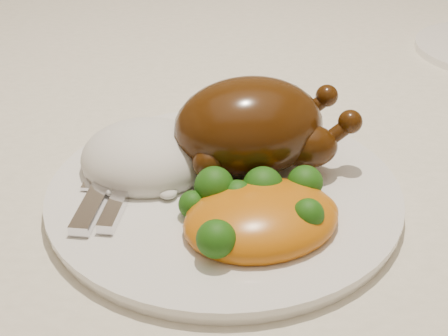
{
  "coord_description": "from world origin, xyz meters",
  "views": [
    {
      "loc": [
        -0.06,
        -0.64,
        1.09
      ],
      "look_at": [
        -0.06,
        -0.18,
        0.8
      ],
      "focal_mm": 50.0,
      "sensor_mm": 36.0,
      "label": 1
    }
  ],
  "objects": [
    {
      "name": "cutlery",
      "position": [
        -0.16,
        -0.18,
        0.79
      ],
      "size": [
        0.05,
        0.19,
        0.01
      ],
      "rotation": [
        0.0,
        0.0,
        -0.14
      ],
      "color": "silver",
      "rests_on": "dinner_plate"
    },
    {
      "name": "mac_and_cheese",
      "position": [
        -0.02,
        -0.23,
        0.79
      ],
      "size": [
        0.15,
        0.14,
        0.05
      ],
      "rotation": [
        0.0,
        0.0,
        0.34
      ],
      "color": "orange",
      "rests_on": "dinner_plate"
    },
    {
      "name": "dining_table",
      "position": [
        0.0,
        0.0,
        0.67
      ],
      "size": [
        1.6,
        0.9,
        0.76
      ],
      "color": "brown",
      "rests_on": "floor"
    },
    {
      "name": "dinner_plate",
      "position": [
        -0.06,
        -0.18,
        0.77
      ],
      "size": [
        0.35,
        0.35,
        0.01
      ],
      "primitive_type": "cylinder",
      "rotation": [
        0.0,
        0.0,
        -0.17
      ],
      "color": "white",
      "rests_on": "tablecloth"
    },
    {
      "name": "rice_mound",
      "position": [
        -0.13,
        -0.15,
        0.79
      ],
      "size": [
        0.13,
        0.12,
        0.06
      ],
      "rotation": [
        0.0,
        0.0,
        -0.1
      ],
      "color": "white",
      "rests_on": "dinner_plate"
    },
    {
      "name": "tablecloth",
      "position": [
        0.0,
        0.0,
        0.74
      ],
      "size": [
        1.73,
        1.03,
        0.18
      ],
      "color": "#F0E5CE",
      "rests_on": "dining_table"
    },
    {
      "name": "roast_chicken",
      "position": [
        -0.03,
        -0.14,
        0.82
      ],
      "size": [
        0.18,
        0.13,
        0.09
      ],
      "rotation": [
        0.0,
        0.0,
        0.22
      ],
      "color": "#3F1F06",
      "rests_on": "dinner_plate"
    }
  ]
}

